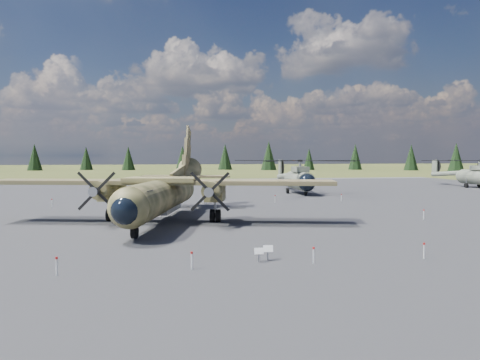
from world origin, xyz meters
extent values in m
plane|color=brown|center=(0.00, 0.00, 0.00)|extent=(500.00, 500.00, 0.00)
cube|color=slate|center=(0.00, 10.00, 0.00)|extent=(120.00, 120.00, 0.04)
cylinder|color=#3E3F22|center=(-5.11, 2.03, 2.16)|extent=(6.69, 17.04, 2.63)
sphere|color=#3E3F22|center=(-7.18, -6.16, 2.16)|extent=(3.13, 3.13, 2.58)
sphere|color=black|center=(-7.30, -6.66, 2.11)|extent=(2.30, 2.30, 1.89)
cube|color=black|center=(-6.81, -4.71, 2.86)|extent=(2.19, 1.92, 0.52)
cone|color=#3E3F22|center=(-2.39, 12.78, 3.15)|extent=(4.08, 6.89, 3.96)
cube|color=gray|center=(-4.88, 2.94, 1.08)|extent=(3.11, 5.90, 0.47)
cube|color=#343A1E|center=(-4.99, 2.49, 3.24)|extent=(27.19, 9.77, 0.33)
cube|color=#3E3F22|center=(-4.99, 2.49, 3.45)|extent=(6.29, 4.66, 0.33)
cylinder|color=#3E3F22|center=(-9.16, 3.25, 2.72)|extent=(2.56, 5.08, 1.41)
cube|color=#3E3F22|center=(-8.97, 3.98, 2.11)|extent=(2.15, 3.44, 0.75)
cone|color=gray|center=(-9.91, 0.29, 2.72)|extent=(0.90, 0.99, 0.71)
cylinder|color=black|center=(-8.97, 3.98, 0.52)|extent=(1.05, 1.20, 1.03)
cylinder|color=#3E3F22|center=(-0.96, 1.18, 2.72)|extent=(2.56, 5.08, 1.41)
cube|color=#3E3F22|center=(-0.78, 1.91, 2.11)|extent=(2.15, 3.44, 0.75)
cone|color=gray|center=(-1.71, -1.78, 2.72)|extent=(0.90, 0.99, 0.71)
cylinder|color=black|center=(-0.78, 1.91, 0.52)|extent=(1.05, 1.20, 1.03)
cube|color=#3E3F22|center=(-3.26, 9.32, 3.71)|extent=(1.99, 6.94, 1.58)
cube|color=#343A1E|center=(-2.27, 13.23, 3.19)|extent=(9.25, 4.21, 0.21)
cylinder|color=gray|center=(-6.90, -5.07, 1.20)|extent=(0.16, 0.16, 0.85)
cylinder|color=black|center=(-6.90, -5.07, 0.52)|extent=(0.53, 0.93, 0.88)
cylinder|color=slate|center=(14.37, 26.83, 1.85)|extent=(2.73, 7.28, 2.50)
sphere|color=black|center=(14.26, 23.23, 1.80)|extent=(2.37, 2.37, 2.30)
sphere|color=slate|center=(14.49, 30.43, 1.85)|extent=(2.37, 2.37, 2.30)
cube|color=slate|center=(14.36, 26.43, 3.45)|extent=(1.80, 3.26, 0.75)
cylinder|color=gray|center=(14.36, 26.43, 4.20)|extent=(0.37, 0.37, 1.00)
cylinder|color=slate|center=(14.61, 34.18, 2.20)|extent=(1.11, 8.57, 1.43)
cube|color=slate|center=(14.73, 37.93, 3.45)|extent=(0.26, 1.41, 2.40)
cylinder|color=black|center=(15.08, 37.92, 3.45)|extent=(0.14, 2.60, 2.60)
cylinder|color=black|center=(14.28, 23.83, 0.40)|extent=(0.30, 0.69, 0.68)
cylinder|color=black|center=(13.06, 28.07, 0.40)|extent=(0.33, 0.81, 0.80)
cylinder|color=gray|center=(13.06, 28.07, 0.93)|extent=(0.14, 0.14, 1.45)
cylinder|color=black|center=(15.76, 27.99, 0.40)|extent=(0.33, 0.81, 0.80)
cylinder|color=gray|center=(15.76, 27.99, 0.93)|extent=(0.14, 0.14, 1.45)
cylinder|color=slate|center=(46.86, 32.53, 1.80)|extent=(2.98, 7.18, 2.43)
sphere|color=slate|center=(46.58, 36.02, 1.80)|extent=(2.41, 2.41, 2.24)
cube|color=slate|center=(46.89, 32.14, 3.36)|extent=(1.89, 3.23, 0.73)
cylinder|color=slate|center=(46.30, 39.66, 2.14)|extent=(1.47, 8.35, 1.39)
cube|color=slate|center=(46.01, 43.30, 3.36)|extent=(0.32, 1.38, 2.34)
cylinder|color=black|center=(46.35, 43.33, 3.36)|extent=(0.26, 2.53, 2.53)
cylinder|color=black|center=(45.46, 33.59, 0.39)|extent=(0.35, 0.80, 0.78)
cylinder|color=gray|center=(45.46, 33.59, 0.90)|extent=(0.15, 0.15, 1.41)
cylinder|color=black|center=(48.08, 33.80, 0.39)|extent=(0.35, 0.80, 0.78)
cylinder|color=gray|center=(48.08, 33.80, 0.90)|extent=(0.15, 0.15, 1.41)
cube|color=gray|center=(-0.56, -12.55, 0.29)|extent=(0.09, 0.09, 0.57)
cube|color=silver|center=(-0.56, -12.60, 0.56)|extent=(0.48, 0.24, 0.32)
cube|color=gray|center=(-0.01, -12.25, 0.31)|extent=(0.10, 0.10, 0.62)
cube|color=silver|center=(-0.01, -12.31, 0.61)|extent=(0.52, 0.28, 0.35)
cylinder|color=silver|center=(-10.00, -13.50, 0.40)|extent=(0.07, 0.07, 0.80)
cylinder|color=#B51613|center=(-10.00, -13.50, 0.80)|extent=(0.12, 0.12, 0.10)
cylinder|color=silver|center=(-4.00, -13.50, 0.40)|extent=(0.07, 0.07, 0.80)
cylinder|color=#B51613|center=(-4.00, -13.50, 0.80)|extent=(0.12, 0.12, 0.10)
cylinder|color=silver|center=(2.00, -13.50, 0.40)|extent=(0.07, 0.07, 0.80)
cylinder|color=#B51613|center=(2.00, -13.50, 0.80)|extent=(0.12, 0.12, 0.10)
cylinder|color=silver|center=(8.00, -13.50, 0.40)|extent=(0.07, 0.07, 0.80)
cylinder|color=#B51613|center=(8.00, -13.50, 0.80)|extent=(0.12, 0.12, 0.10)
cylinder|color=silver|center=(-16.00, 16.00, 0.40)|extent=(0.07, 0.07, 0.80)
cylinder|color=#B51613|center=(-16.00, 16.00, 0.80)|extent=(0.12, 0.12, 0.10)
cylinder|color=silver|center=(-8.00, 16.00, 0.40)|extent=(0.07, 0.07, 0.80)
cylinder|color=#B51613|center=(-8.00, 16.00, 0.80)|extent=(0.12, 0.12, 0.10)
cylinder|color=silver|center=(0.00, 16.00, 0.40)|extent=(0.07, 0.07, 0.80)
cylinder|color=#B51613|center=(0.00, 16.00, 0.80)|extent=(0.12, 0.12, 0.10)
cylinder|color=silver|center=(8.00, 16.00, 0.40)|extent=(0.07, 0.07, 0.80)
cylinder|color=#B51613|center=(8.00, 16.00, 0.80)|extent=(0.12, 0.12, 0.10)
cylinder|color=silver|center=(16.00, 16.00, 0.40)|extent=(0.07, 0.07, 0.80)
cylinder|color=#B51613|center=(16.00, 16.00, 0.80)|extent=(0.12, 0.12, 0.10)
cylinder|color=silver|center=(16.50, 0.00, 0.40)|extent=(0.07, 0.07, 0.80)
cylinder|color=#B51613|center=(16.50, 0.00, 0.80)|extent=(0.12, 0.12, 0.10)
cone|color=black|center=(95.56, 106.35, 4.83)|extent=(5.41, 5.41, 9.66)
cone|color=black|center=(87.26, 120.29, 4.73)|extent=(5.30, 5.30, 9.46)
cone|color=black|center=(70.79, 131.80, 4.92)|extent=(5.51, 5.51, 9.84)
cone|color=black|center=(52.71, 132.90, 4.05)|extent=(4.53, 4.53, 8.09)
cone|color=black|center=(37.34, 133.98, 5.37)|extent=(6.01, 6.01, 10.73)
cone|color=black|center=(22.10, 141.77, 4.89)|extent=(5.48, 5.48, 9.78)
cone|color=black|center=(6.42, 150.53, 4.59)|extent=(5.14, 5.14, 9.18)
cone|color=black|center=(-14.07, 142.96, 4.41)|extent=(4.94, 4.94, 8.82)
cone|color=black|center=(-29.77, 148.39, 4.37)|extent=(4.90, 4.90, 8.75)
cone|color=black|center=(-47.06, 144.24, 4.82)|extent=(5.40, 5.40, 9.64)
camera|label=1|loc=(-5.83, -35.21, 5.35)|focal=35.00mm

